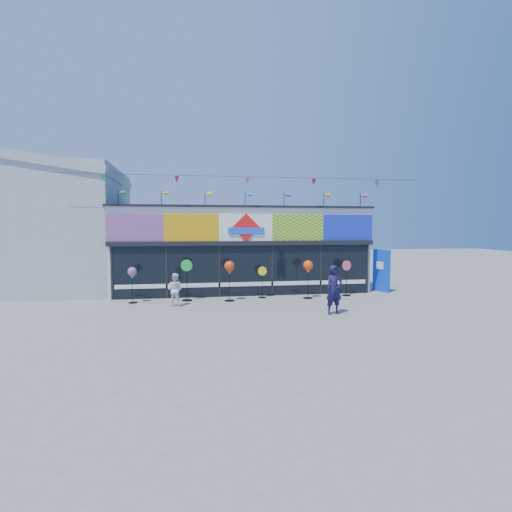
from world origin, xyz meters
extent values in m
plane|color=slate|center=(0.00, 0.00, 0.00)|extent=(80.00, 80.00, 0.00)
cube|color=white|center=(0.00, 6.00, 2.00)|extent=(12.00, 5.00, 4.00)
cube|color=black|center=(0.00, 3.44, 1.15)|extent=(11.60, 0.12, 2.30)
cube|color=black|center=(0.00, 3.40, 2.40)|extent=(12.00, 0.30, 0.20)
cube|color=white|center=(0.00, 3.41, 0.55)|extent=(11.40, 0.10, 0.18)
cube|color=black|center=(0.00, 6.00, 4.05)|extent=(12.20, 5.20, 0.10)
cube|color=black|center=(-5.80, 3.43, 1.15)|extent=(0.08, 0.14, 2.30)
cube|color=black|center=(-3.50, 3.43, 1.15)|extent=(0.08, 0.14, 2.30)
cube|color=black|center=(-1.20, 3.43, 1.15)|extent=(0.08, 0.14, 2.30)
cube|color=black|center=(1.20, 3.43, 1.15)|extent=(0.08, 0.14, 2.30)
cube|color=black|center=(3.50, 3.43, 1.15)|extent=(0.08, 0.14, 2.30)
cube|color=black|center=(5.80, 3.43, 1.15)|extent=(0.08, 0.14, 2.30)
cube|color=red|center=(-4.80, 3.42, 3.10)|extent=(2.40, 0.08, 1.20)
cube|color=#DF9D0B|center=(-2.40, 3.42, 3.10)|extent=(2.40, 0.08, 1.20)
cube|color=white|center=(0.00, 3.42, 3.10)|extent=(2.40, 0.08, 1.20)
cube|color=yellow|center=(2.40, 3.42, 3.10)|extent=(2.40, 0.08, 1.20)
cube|color=#1729C8|center=(4.80, 3.42, 3.10)|extent=(2.40, 0.08, 1.20)
cube|color=red|center=(0.00, 3.36, 3.10)|extent=(1.27, 0.06, 1.27)
cube|color=blue|center=(0.00, 3.34, 2.95)|extent=(1.60, 0.05, 0.30)
cube|color=purple|center=(-4.11, 3.48, 1.06)|extent=(0.78, 0.03, 0.78)
cube|color=green|center=(-2.94, 3.48, 1.18)|extent=(0.92, 0.03, 0.92)
cube|color=#1B97EC|center=(-1.76, 3.48, 1.57)|extent=(0.78, 0.03, 0.78)
cube|color=orange|center=(-0.59, 3.48, 0.95)|extent=(0.92, 0.03, 0.92)
cube|color=#B729C1|center=(0.59, 3.48, 1.24)|extent=(0.78, 0.03, 0.78)
cube|color=blue|center=(1.76, 3.48, 1.43)|extent=(0.92, 0.03, 0.92)
cube|color=#E64CBB|center=(2.94, 3.48, 1.04)|extent=(0.78, 0.03, 0.78)
cube|color=#1AAC67|center=(4.11, 3.48, 1.30)|extent=(0.92, 0.03, 0.92)
cylinder|color=black|center=(-5.50, 3.65, 4.35)|extent=(0.03, 0.03, 0.70)
cone|color=green|center=(-5.36, 3.65, 4.60)|extent=(0.30, 0.22, 0.22)
cylinder|color=black|center=(-3.70, 3.65, 4.35)|extent=(0.03, 0.03, 0.70)
cone|color=orange|center=(-3.56, 3.65, 4.60)|extent=(0.30, 0.22, 0.22)
cylinder|color=black|center=(-1.80, 3.65, 4.35)|extent=(0.03, 0.03, 0.70)
cone|color=yellow|center=(-1.66, 3.65, 4.60)|extent=(0.30, 0.22, 0.22)
cylinder|color=black|center=(0.00, 3.65, 4.35)|extent=(0.03, 0.03, 0.70)
cone|color=#198FD8|center=(0.14, 3.65, 4.60)|extent=(0.30, 0.22, 0.22)
cylinder|color=black|center=(1.80, 3.65, 4.35)|extent=(0.03, 0.03, 0.70)
cone|color=purple|center=(1.94, 3.65, 4.60)|extent=(0.30, 0.22, 0.22)
cylinder|color=black|center=(3.70, 3.65, 4.35)|extent=(0.03, 0.03, 0.70)
cone|color=orange|center=(3.84, 3.65, 4.60)|extent=(0.30, 0.22, 0.22)
cylinder|color=black|center=(5.50, 3.65, 4.35)|extent=(0.03, 0.03, 0.70)
cone|color=purple|center=(5.64, 3.65, 4.60)|extent=(0.30, 0.22, 0.22)
cylinder|color=black|center=(0.00, 3.00, 5.30)|extent=(16.00, 0.01, 0.01)
cone|color=#1AAB5D|center=(-6.00, 3.00, 5.12)|extent=(0.20, 0.20, 0.28)
cone|color=red|center=(-3.00, 3.00, 5.12)|extent=(0.20, 0.20, 0.28)
cone|color=#E34B77|center=(0.00, 3.00, 5.12)|extent=(0.20, 0.20, 0.28)
cone|color=red|center=(3.00, 3.00, 5.12)|extent=(0.20, 0.20, 0.28)
cone|color=blue|center=(6.00, 3.00, 5.12)|extent=(0.20, 0.20, 0.28)
cube|color=#ADB0B2|center=(-10.00, 7.00, 3.00)|extent=(8.00, 7.00, 6.00)
cube|color=#ADB0B2|center=(-10.00, 7.00, 6.10)|extent=(8.18, 7.20, 1.54)
cube|color=blue|center=(6.66, 3.69, 1.02)|extent=(0.44, 1.02, 2.04)
cube|color=white|center=(6.58, 3.69, 1.28)|extent=(0.17, 0.45, 0.36)
cylinder|color=black|center=(-4.82, 2.51, 0.01)|extent=(0.38, 0.38, 0.03)
cylinder|color=black|center=(-4.82, 2.51, 0.64)|extent=(0.02, 0.02, 1.22)
sphere|color=blue|center=(-4.82, 2.51, 1.30)|extent=(0.38, 0.38, 0.38)
cone|color=blue|center=(-4.82, 2.51, 1.06)|extent=(0.19, 0.19, 0.17)
cylinder|color=black|center=(-2.63, 2.68, 0.02)|extent=(0.45, 0.45, 0.03)
cylinder|color=black|center=(-2.63, 2.68, 0.76)|extent=(0.03, 0.03, 1.45)
cylinder|color=green|center=(-2.63, 2.68, 1.51)|extent=(0.49, 0.16, 0.49)
cylinder|color=black|center=(-0.85, 2.31, 0.02)|extent=(0.43, 0.43, 0.03)
cylinder|color=black|center=(-0.85, 2.31, 0.73)|extent=(0.03, 0.03, 1.40)
sphere|color=#C83C12|center=(-0.85, 2.31, 1.49)|extent=(0.43, 0.43, 0.43)
cone|color=#C83C12|center=(-0.85, 2.31, 1.22)|extent=(0.22, 0.22, 0.19)
cylinder|color=black|center=(0.65, 2.86, 0.01)|extent=(0.35, 0.35, 0.03)
cylinder|color=black|center=(0.65, 2.86, 0.60)|extent=(0.02, 0.02, 1.15)
cylinder|color=yellow|center=(0.65, 2.86, 1.19)|extent=(0.39, 0.08, 0.39)
cylinder|color=black|center=(2.60, 2.40, 0.02)|extent=(0.42, 0.42, 0.03)
cylinder|color=black|center=(2.60, 2.40, 0.72)|extent=(0.03, 0.03, 1.37)
sphere|color=#FF460D|center=(2.60, 2.40, 1.46)|extent=(0.42, 0.42, 0.42)
cone|color=#FF460D|center=(2.60, 2.40, 1.19)|extent=(0.21, 0.21, 0.19)
cylinder|color=black|center=(4.53, 2.80, 0.02)|extent=(0.41, 0.41, 0.03)
cylinder|color=black|center=(4.53, 2.80, 0.70)|extent=(0.02, 0.02, 1.33)
cylinder|color=#F75276|center=(4.53, 2.80, 1.38)|extent=(0.45, 0.16, 0.45)
imported|color=#161137|center=(2.60, -0.85, 0.88)|extent=(0.71, 0.54, 1.76)
imported|color=white|center=(-3.08, 1.63, 0.65)|extent=(0.72, 0.57, 1.30)
camera|label=1|loc=(-2.40, -14.32, 3.07)|focal=28.00mm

